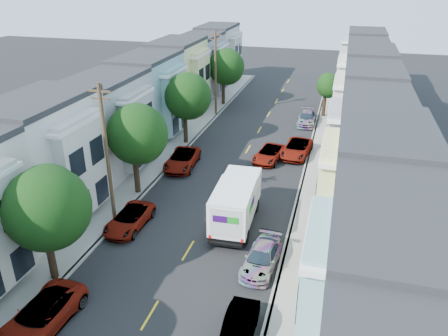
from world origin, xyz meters
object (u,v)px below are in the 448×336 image
(tree_e, at_px, (226,67))
(tree_far_r, at_px, (328,86))
(lead_sedan, at_px, (269,154))
(parked_right_a, at_px, (238,330))
(tree_c, at_px, (136,134))
(tree_d, at_px, (187,96))
(parked_right_c, at_px, (297,149))
(utility_pole_far, at_px, (216,74))
(parked_left_d, at_px, (182,159))
(fedex_truck, at_px, (236,202))
(parked_left_c, at_px, (129,219))
(parked_right_b, at_px, (262,258))
(tree_b, at_px, (46,209))
(utility_pole_near, at_px, (107,156))
(parked_right_d, at_px, (307,118))
(parked_left_b, at_px, (41,316))

(tree_e, bearing_deg, tree_far_r, -7.82)
(lead_sedan, distance_m, parked_right_a, 22.36)
(tree_c, xyz_separation_m, tree_d, (0.00, 11.44, -0.06))
(tree_c, bearing_deg, parked_right_c, 44.92)
(tree_c, bearing_deg, tree_far_r, 61.49)
(utility_pole_far, height_order, parked_left_d, utility_pole_far)
(fedex_truck, bearing_deg, tree_far_r, 77.66)
(fedex_truck, relative_size, parked_left_c, 1.42)
(lead_sedan, height_order, parked_right_b, lead_sedan)
(tree_b, distance_m, parked_right_b, 12.70)
(tree_c, height_order, tree_e, tree_c)
(parked_left_d, bearing_deg, tree_b, -99.43)
(parked_left_d, relative_size, parked_right_b, 1.22)
(tree_d, bearing_deg, utility_pole_near, -89.99)
(fedex_truck, distance_m, parked_right_d, 23.61)
(parked_right_b, bearing_deg, tree_far_r, 90.99)
(parked_left_b, bearing_deg, parked_left_c, 92.99)
(tree_e, bearing_deg, utility_pole_near, -90.00)
(tree_d, bearing_deg, parked_left_b, -86.93)
(parked_left_d, distance_m, parked_right_b, 15.99)
(utility_pole_near, xyz_separation_m, parked_right_b, (11.20, -2.42, -4.49))
(utility_pole_near, distance_m, parked_right_d, 28.17)
(tree_c, bearing_deg, tree_e, 90.00)
(utility_pole_near, relative_size, lead_sedan, 2.11)
(tree_d, xyz_separation_m, parked_right_b, (11.20, -18.30, -4.39))
(parked_right_d, bearing_deg, parked_right_b, -91.45)
(utility_pole_near, xyz_separation_m, parked_right_d, (11.20, 25.46, -4.45))
(parked_left_c, relative_size, parked_left_d, 0.88)
(fedex_truck, relative_size, parked_left_d, 1.25)
(tree_far_r, bearing_deg, parked_left_d, -122.49)
(lead_sedan, bearing_deg, tree_e, 126.39)
(tree_e, bearing_deg, tree_c, -90.00)
(parked_left_c, bearing_deg, parked_right_c, 59.91)
(utility_pole_far, bearing_deg, tree_c, -90.01)
(fedex_truck, height_order, parked_right_c, fedex_truck)
(tree_d, height_order, parked_left_d, tree_d)
(tree_b, height_order, tree_d, tree_d)
(parked_right_a, bearing_deg, parked_right_c, 89.35)
(utility_pole_near, bearing_deg, parked_right_a, -37.06)
(parked_right_a, distance_m, parked_right_d, 33.92)
(utility_pole_far, relative_size, fedex_truck, 1.49)
(tree_d, bearing_deg, tree_c, -90.00)
(tree_far_r, distance_m, parked_left_b, 40.83)
(tree_far_r, relative_size, fedex_truck, 0.81)
(tree_e, distance_m, parked_left_c, 31.32)
(tree_far_r, bearing_deg, parked_right_d, -121.29)
(utility_pole_near, bearing_deg, tree_e, 90.00)
(lead_sedan, xyz_separation_m, parked_right_a, (2.38, -22.23, 0.02))
(parked_left_b, bearing_deg, parked_right_d, 77.63)
(utility_pole_near, distance_m, fedex_truck, 9.35)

